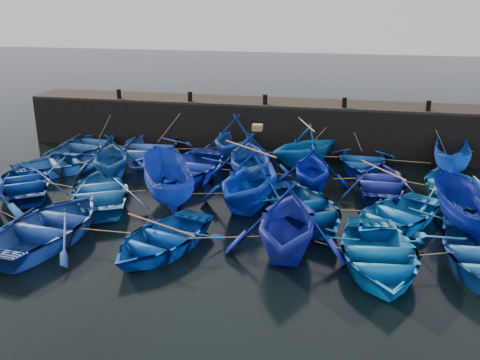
% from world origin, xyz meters
% --- Properties ---
extents(ground, '(120.00, 120.00, 0.00)m').
position_xyz_m(ground, '(0.00, 0.00, 0.00)').
color(ground, black).
rests_on(ground, ground).
extents(quay_wall, '(26.00, 2.50, 2.50)m').
position_xyz_m(quay_wall, '(0.00, 10.50, 1.25)').
color(quay_wall, black).
rests_on(quay_wall, ground).
extents(quay_top, '(26.00, 2.50, 0.12)m').
position_xyz_m(quay_top, '(0.00, 10.50, 2.56)').
color(quay_top, black).
rests_on(quay_top, quay_wall).
extents(bollard_0, '(0.24, 0.24, 0.50)m').
position_xyz_m(bollard_0, '(-8.00, 9.60, 2.87)').
color(bollard_0, black).
rests_on(bollard_0, quay_top).
extents(bollard_1, '(0.24, 0.24, 0.50)m').
position_xyz_m(bollard_1, '(-4.00, 9.60, 2.87)').
color(bollard_1, black).
rests_on(bollard_1, quay_top).
extents(bollard_2, '(0.24, 0.24, 0.50)m').
position_xyz_m(bollard_2, '(0.00, 9.60, 2.87)').
color(bollard_2, black).
rests_on(bollard_2, quay_top).
extents(bollard_3, '(0.24, 0.24, 0.50)m').
position_xyz_m(bollard_3, '(4.00, 9.60, 2.87)').
color(bollard_3, black).
rests_on(bollard_3, quay_top).
extents(bollard_4, '(0.24, 0.24, 0.50)m').
position_xyz_m(bollard_4, '(8.00, 9.60, 2.87)').
color(bollard_4, black).
rests_on(bollard_4, quay_top).
extents(boat_0, '(3.88, 5.16, 1.02)m').
position_xyz_m(boat_0, '(-9.02, 7.72, 0.51)').
color(boat_0, navy).
rests_on(boat_0, ground).
extents(boat_1, '(4.48, 5.96, 1.18)m').
position_xyz_m(boat_1, '(-5.58, 7.47, 0.59)').
color(boat_1, '#274BA0').
rests_on(boat_1, ground).
extents(boat_2, '(4.07, 4.63, 2.30)m').
position_xyz_m(boat_2, '(-1.33, 8.23, 1.15)').
color(boat_2, '#15419D').
rests_on(boat_2, ground).
extents(boat_3, '(5.20, 5.20, 2.08)m').
position_xyz_m(boat_3, '(2.28, 7.80, 1.04)').
color(boat_3, blue).
rests_on(boat_3, ground).
extents(boat_4, '(3.67, 5.00, 1.01)m').
position_xyz_m(boat_4, '(5.02, 7.88, 0.50)').
color(boat_4, navy).
rests_on(boat_4, ground).
extents(boat_5, '(2.18, 4.51, 1.68)m').
position_xyz_m(boat_5, '(9.05, 7.71, 0.84)').
color(boat_5, blue).
rests_on(boat_5, ground).
extents(boat_6, '(5.29, 5.26, 0.90)m').
position_xyz_m(boat_6, '(-8.87, 4.55, 0.45)').
color(boat_6, blue).
rests_on(boat_6, ground).
extents(boat_7, '(4.71, 5.02, 2.12)m').
position_xyz_m(boat_7, '(-6.18, 4.27, 1.06)').
color(boat_7, navy).
rests_on(boat_7, ground).
extents(boat_8, '(4.40, 5.73, 1.10)m').
position_xyz_m(boat_8, '(-2.68, 4.92, 0.55)').
color(boat_8, '#182DAE').
rests_on(boat_8, ground).
extents(boat_9, '(4.90, 5.38, 2.43)m').
position_xyz_m(boat_9, '(0.13, 4.86, 1.21)').
color(boat_9, navy).
rests_on(boat_9, ground).
extents(boat_10, '(3.62, 4.09, 1.99)m').
position_xyz_m(boat_10, '(2.88, 4.57, 0.99)').
color(boat_10, '#0217A1').
rests_on(boat_10, ground).
extents(boat_11, '(3.37, 4.64, 0.95)m').
position_xyz_m(boat_11, '(5.80, 4.89, 0.47)').
color(boat_11, navy).
rests_on(boat_11, ground).
extents(boat_12, '(4.36, 5.65, 1.08)m').
position_xyz_m(boat_12, '(8.74, 4.39, 0.54)').
color(boat_12, blue).
rests_on(boat_12, ground).
extents(boat_13, '(5.24, 5.54, 0.93)m').
position_xyz_m(boat_13, '(-9.00, 1.74, 0.47)').
color(boat_13, navy).
rests_on(boat_13, ground).
extents(boat_14, '(5.28, 5.84, 0.99)m').
position_xyz_m(boat_14, '(-5.32, 1.30, 0.50)').
color(boat_14, '#1F62B3').
rests_on(boat_14, ground).
extents(boat_15, '(3.84, 5.13, 1.87)m').
position_xyz_m(boat_15, '(-2.62, 1.61, 0.94)').
color(boat_15, navy).
rests_on(boat_15, ground).
extents(boat_16, '(4.84, 5.32, 2.41)m').
position_xyz_m(boat_16, '(0.63, 1.97, 1.20)').
color(boat_16, '#0938D0').
rests_on(boat_16, ground).
extents(boat_17, '(5.88, 6.40, 1.08)m').
position_xyz_m(boat_17, '(2.75, 1.09, 0.54)').
color(boat_17, navy).
rests_on(boat_17, ground).
extents(boat_18, '(5.37, 5.70, 0.96)m').
position_xyz_m(boat_18, '(6.11, 1.22, 0.48)').
color(boat_18, blue).
rests_on(boat_18, ground).
extents(boat_19, '(2.56, 4.60, 1.68)m').
position_xyz_m(boat_19, '(8.45, 1.20, 0.84)').
color(boat_19, '#011070').
rests_on(boat_19, ground).
extents(boat_21, '(4.45, 5.77, 1.11)m').
position_xyz_m(boat_21, '(-5.50, -2.28, 0.55)').
color(boat_21, navy).
rests_on(boat_21, ground).
extents(boat_22, '(4.41, 5.23, 0.93)m').
position_xyz_m(boat_22, '(-1.52, -2.28, 0.46)').
color(boat_22, '#063F9B').
rests_on(boat_22, ground).
extents(boat_23, '(4.06, 4.68, 2.40)m').
position_xyz_m(boat_23, '(2.54, -1.68, 1.20)').
color(boat_23, '#141F9B').
rests_on(boat_23, ground).
extents(boat_24, '(4.08, 5.36, 1.04)m').
position_xyz_m(boat_24, '(5.39, -2.12, 0.52)').
color(boat_24, blue).
rests_on(boat_24, ground).
extents(wooden_crate, '(0.43, 0.38, 0.26)m').
position_xyz_m(wooden_crate, '(0.43, 4.86, 2.56)').
color(wooden_crate, olive).
rests_on(wooden_crate, boat_9).
extents(mooring_ropes, '(18.12, 11.83, 2.10)m').
position_xyz_m(mooring_ropes, '(-0.20, 4.96, 0.87)').
color(mooring_ropes, tan).
rests_on(mooring_ropes, ground).
extents(loose_oars, '(9.58, 12.16, 1.54)m').
position_xyz_m(loose_oars, '(1.80, 3.09, 1.62)').
color(loose_oars, '#99724C').
rests_on(loose_oars, ground).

